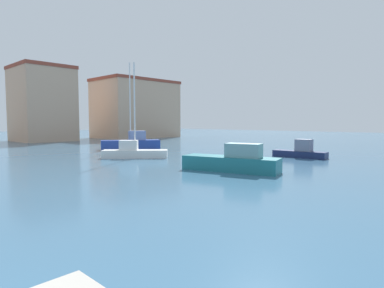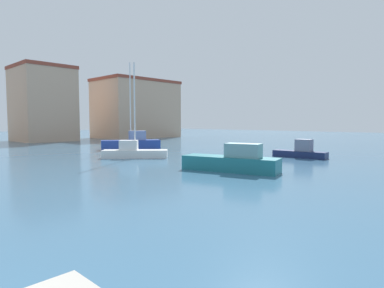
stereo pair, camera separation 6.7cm
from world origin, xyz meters
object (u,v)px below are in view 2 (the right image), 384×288
sailboat_blue_distant_east (132,143)px  sailboat_white_behind_lamppost (134,151)px  motorboat_navy_near_pier (301,152)px  motorboat_teal_inner_mooring (232,162)px

sailboat_blue_distant_east → sailboat_white_behind_lamppost: bearing=-124.8°
sailboat_white_behind_lamppost → sailboat_blue_distant_east: bearing=55.2°
motorboat_navy_near_pier → motorboat_teal_inner_mooring: bearing=-178.8°
sailboat_white_behind_lamppost → motorboat_teal_inner_mooring: bearing=-91.1°
sailboat_white_behind_lamppost → motorboat_teal_inner_mooring: (-0.19, -9.95, 0.06)m
motorboat_teal_inner_mooring → sailboat_blue_distant_east: (4.82, 16.60, 0.13)m
sailboat_white_behind_lamppost → sailboat_blue_distant_east: (4.63, 6.65, 0.19)m
motorboat_teal_inner_mooring → motorboat_navy_near_pier: 9.66m
sailboat_blue_distant_east → motorboat_navy_near_pier: bearing=-73.6°
motorboat_teal_inner_mooring → sailboat_blue_distant_east: sailboat_blue_distant_east is taller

